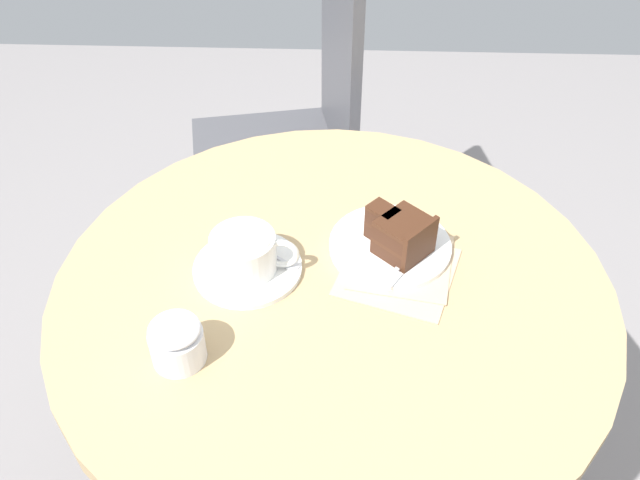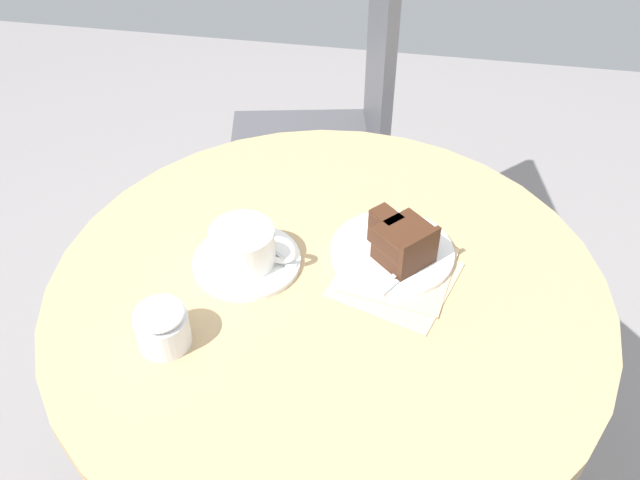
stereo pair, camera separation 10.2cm
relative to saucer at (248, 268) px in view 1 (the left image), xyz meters
The scene contains 10 objects.
cafe_table 0.18m from the saucer, 10.35° to the right, with size 0.83×0.83×0.72m.
saucer is the anchor object (origin of this frame).
coffee_cup 0.04m from the saucer, 108.72° to the right, with size 0.13×0.10×0.06m.
teaspoon 0.05m from the saucer, 22.17° to the left, with size 0.10×0.07×0.00m.
cake_plate 0.22m from the saucer, 14.48° to the left, with size 0.19×0.19×0.01m.
cake_slice 0.24m from the saucer, 10.46° to the left, with size 0.11×0.11×0.07m.
fork 0.23m from the saucer, ahead, with size 0.09×0.12×0.00m.
napkin 0.23m from the saucer, ahead, with size 0.21×0.21×0.00m.
cafe_chair 0.70m from the saucer, 85.86° to the left, with size 0.45×0.45×0.95m.
sugar_pot 0.19m from the saucer, 112.82° to the right, with size 0.07×0.07×0.07m.
Camera 1 is at (0.01, -0.70, 1.45)m, focal length 38.00 mm.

